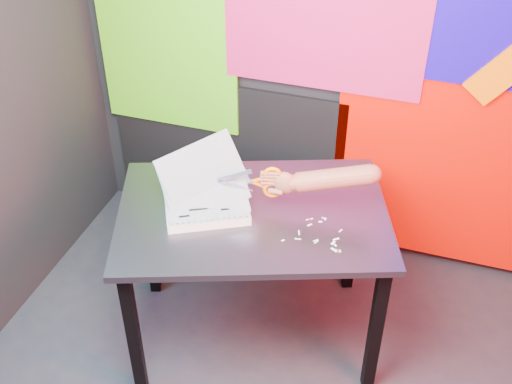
% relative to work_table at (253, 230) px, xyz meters
% --- Properties ---
extents(room, '(3.01, 3.01, 2.71)m').
position_rel_work_table_xyz_m(room, '(0.33, -0.68, 0.70)').
color(room, black).
rests_on(room, ground).
extents(backdrop, '(2.88, 0.05, 2.08)m').
position_rel_work_table_xyz_m(backdrop, '(0.39, 0.78, 0.31)').
color(backdrop, '#E90B00').
rests_on(backdrop, ground).
extents(work_table, '(1.30, 1.08, 0.75)m').
position_rel_work_table_xyz_m(work_table, '(0.00, 0.00, 0.00)').
color(work_table, black).
rests_on(work_table, ground).
extents(printout_stack, '(0.42, 0.37, 0.33)m').
position_rel_work_table_xyz_m(printout_stack, '(-0.18, -0.05, 0.13)').
color(printout_stack, white).
rests_on(printout_stack, work_table).
extents(scissors, '(0.26, 0.07, 0.15)m').
position_rel_work_table_xyz_m(scissors, '(0.05, 0.04, 0.23)').
color(scissors, '#B2B2CE').
rests_on(scissors, printout_stack).
extents(hand_forearm, '(0.46, 0.16, 0.15)m').
position_rel_work_table_xyz_m(hand_forearm, '(0.28, 0.10, 0.26)').
color(hand_forearm, '#A55941').
rests_on(hand_forearm, work_table).
extents(paper_clippings, '(0.24, 0.19, 0.00)m').
position_rel_work_table_xyz_m(paper_clippings, '(0.31, -0.07, 0.10)').
color(paper_clippings, white).
rests_on(paper_clippings, work_table).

